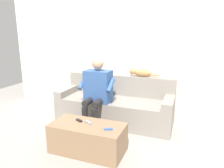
# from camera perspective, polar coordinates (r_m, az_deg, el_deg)

# --- Properties ---
(ground_plane) EXTENTS (8.00, 8.00, 0.00)m
(ground_plane) POSITION_cam_1_polar(r_m,az_deg,el_deg) (3.43, -3.36, -14.51)
(ground_plane) COLOR gray
(back_wall) EXTENTS (5.23, 0.06, 2.73)m
(back_wall) POSITION_cam_1_polar(r_m,az_deg,el_deg) (4.17, 3.23, 10.20)
(back_wall) COLOR silver
(back_wall) RESTS_ON ground
(couch) EXTENTS (2.12, 0.77, 0.84)m
(couch) POSITION_cam_1_polar(r_m,az_deg,el_deg) (3.93, 0.88, -5.99)
(couch) COLOR gray
(couch) RESTS_ON ground
(coffee_table) EXTENTS (1.02, 0.49, 0.41)m
(coffee_table) POSITION_cam_1_polar(r_m,az_deg,el_deg) (3.01, -6.68, -14.51)
(coffee_table) COLOR #8C6B4C
(coffee_table) RESTS_ON ground
(person_solo_seated) EXTENTS (0.60, 0.55, 1.22)m
(person_solo_seated) POSITION_cam_1_polar(r_m,az_deg,el_deg) (3.59, -4.12, -1.23)
(person_solo_seated) COLOR #335693
(person_solo_seated) RESTS_ON ground
(cat_on_backrest) EXTENTS (0.57, 0.13, 0.16)m
(cat_on_backrest) POSITION_cam_1_polar(r_m,az_deg,el_deg) (3.90, 7.84, 3.14)
(cat_on_backrest) COLOR #B7844C
(cat_on_backrest) RESTS_ON couch
(remote_blue) EXTENTS (0.12, 0.07, 0.02)m
(remote_blue) POSITION_cam_1_polar(r_m,az_deg,el_deg) (2.74, -1.03, -12.30)
(remote_blue) COLOR #3860B7
(remote_blue) RESTS_ON coffee_table
(remote_black) EXTENTS (0.12, 0.09, 0.02)m
(remote_black) POSITION_cam_1_polar(r_m,az_deg,el_deg) (3.03, -9.04, -9.85)
(remote_black) COLOR black
(remote_black) RESTS_ON coffee_table
(remote_gray) EXTENTS (0.14, 0.11, 0.02)m
(remote_gray) POSITION_cam_1_polar(r_m,az_deg,el_deg) (2.95, -6.51, -10.45)
(remote_gray) COLOR gray
(remote_gray) RESTS_ON coffee_table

